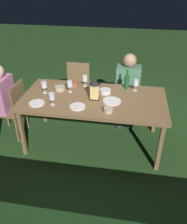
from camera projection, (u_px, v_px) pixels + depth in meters
The scene contains 20 objects.
ground_plane at pixel (93, 141), 3.56m from camera, with size 16.00×16.00×0.00m, color #26471E.
dining_table at pixel (93, 101), 3.19m from camera, with size 1.95×0.99×0.75m.
chair_head_far at pixel (13, 107), 3.48m from camera, with size 0.40×0.42×0.87m.
chair_side_left_a at pixel (127, 90), 3.99m from camera, with size 0.42×0.40×0.87m.
person_in_green at pixel (128, 86), 3.74m from camera, with size 0.38×0.47×1.15m.
chair_side_left_b at pixel (77, 86), 4.11m from camera, with size 0.42×0.40×0.87m.
lantern_centerpiece at pixel (95, 89), 3.07m from camera, with size 0.15×0.15×0.27m.
green_bottle_on_table at pixel (127, 81), 3.36m from camera, with size 0.07×0.07×0.29m.
wine_glass_a at pixel (52, 97), 2.93m from camera, with size 0.08×0.08×0.17m.
wine_glass_b at pixel (136, 83), 3.29m from camera, with size 0.08×0.08×0.17m.
wine_glass_c at pixel (85, 79), 3.42m from camera, with size 0.08×0.08×0.17m.
wine_glass_d at pixel (70, 84), 3.25m from camera, with size 0.08×0.08×0.17m.
wine_glass_e at pixel (44, 85), 3.23m from camera, with size 0.08×0.08×0.17m.
plate_a at pixel (112, 101), 3.07m from camera, with size 0.24×0.24×0.01m, color white.
plate_b at pixel (77, 106), 2.95m from camera, with size 0.20×0.20×0.01m, color white.
plate_c at pixel (37, 103), 3.03m from camera, with size 0.20×0.20×0.01m, color white.
bowl_olives at pixel (73, 83), 3.49m from camera, with size 0.15×0.15×0.06m.
bowl_bread at pixel (108, 110), 2.84m from camera, with size 0.12×0.12×0.06m.
bowl_salad at pixel (60, 88), 3.36m from camera, with size 0.15×0.15×0.05m.
bowl_dip at pixel (105, 91), 3.27m from camera, with size 0.16×0.16×0.05m.
Camera 1 is at (-0.46, 2.75, 2.25)m, focal length 37.42 mm.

